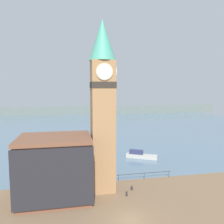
{
  "coord_description": "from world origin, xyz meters",
  "views": [
    {
      "loc": [
        -6.7,
        -23.58,
        15.48
      ],
      "look_at": [
        -0.87,
        6.47,
        12.3
      ],
      "focal_mm": 35.0,
      "sensor_mm": 36.0,
      "label": 1
    }
  ],
  "objects_px": {
    "mooring_bollard_far": "(127,193)",
    "clock_tower": "(103,102)",
    "pier_building": "(55,168)",
    "boat_near": "(140,155)",
    "mooring_bollard_near": "(132,188)"
  },
  "relations": [
    {
      "from": "mooring_bollard_far",
      "to": "clock_tower",
      "type": "bearing_deg",
      "value": 137.06
    },
    {
      "from": "pier_building",
      "to": "mooring_bollard_far",
      "type": "relative_size",
      "value": 13.32
    },
    {
      "from": "pier_building",
      "to": "boat_near",
      "type": "height_order",
      "value": "pier_building"
    },
    {
      "from": "mooring_bollard_far",
      "to": "pier_building",
      "type": "bearing_deg",
      "value": 171.74
    },
    {
      "from": "clock_tower",
      "to": "pier_building",
      "type": "bearing_deg",
      "value": -168.98
    },
    {
      "from": "mooring_bollard_near",
      "to": "boat_near",
      "type": "bearing_deg",
      "value": 67.07
    },
    {
      "from": "pier_building",
      "to": "mooring_bollard_near",
      "type": "xyz_separation_m",
      "value": [
        11.38,
        0.3,
        -4.11
      ]
    },
    {
      "from": "clock_tower",
      "to": "boat_near",
      "type": "distance_m",
      "value": 21.71
    },
    {
      "from": "pier_building",
      "to": "mooring_bollard_far",
      "type": "distance_m",
      "value": 10.97
    },
    {
      "from": "pier_building",
      "to": "boat_near",
      "type": "xyz_separation_m",
      "value": [
        17.66,
        15.16,
        -3.82
      ]
    },
    {
      "from": "clock_tower",
      "to": "mooring_bollard_far",
      "type": "distance_m",
      "value": 13.85
    },
    {
      "from": "boat_near",
      "to": "mooring_bollard_far",
      "type": "relative_size",
      "value": 8.95
    },
    {
      "from": "boat_near",
      "to": "mooring_bollard_near",
      "type": "relative_size",
      "value": 10.05
    },
    {
      "from": "boat_near",
      "to": "pier_building",
      "type": "bearing_deg",
      "value": -111.6
    },
    {
      "from": "pier_building",
      "to": "clock_tower",
      "type": "bearing_deg",
      "value": 11.02
    }
  ]
}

